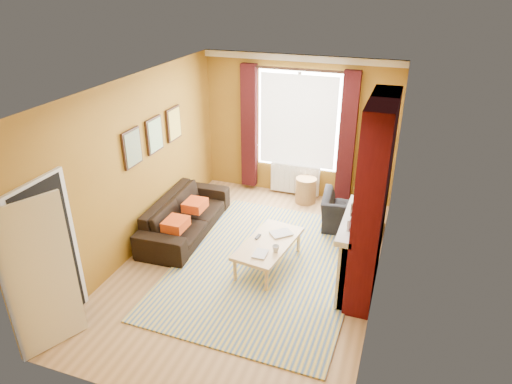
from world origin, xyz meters
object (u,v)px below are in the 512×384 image
sofa (185,215)px  armchair (350,213)px  coffee_table (268,244)px  wicker_stool (306,190)px  floor_lamp (375,145)px

sofa → armchair: (2.71, 1.04, 0.00)m
sofa → coffee_table: size_ratio=1.60×
sofa → wicker_stool: (1.71, 1.83, -0.07)m
coffee_table → wicker_stool: bearing=97.7°
sofa → coffee_table: bearing=-109.6°
armchair → floor_lamp: 1.32m
wicker_stool → armchair: bearing=-38.4°
coffee_table → wicker_stool: (0.02, 2.34, -0.13)m
sofa → floor_lamp: bearing=-60.8°
sofa → floor_lamp: (2.94, 1.83, 1.04)m
wicker_stool → floor_lamp: bearing=0.0°
wicker_stool → floor_lamp: (1.23, 0.00, 1.11)m
coffee_table → sofa: bearing=171.4°
armchair → floor_lamp: size_ratio=0.58×
coffee_table → floor_lamp: size_ratio=0.80×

